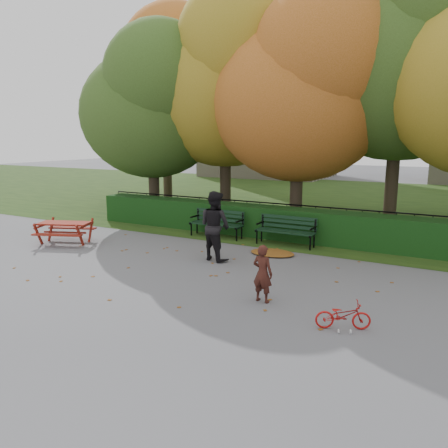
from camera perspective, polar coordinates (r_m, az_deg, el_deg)
The scene contains 18 objects.
ground at distance 10.75m, azimuth -4.58°, elevation -6.26°, with size 90.00×90.00×0.00m, color slate.
grass_strip at distance 23.47m, azimuth 14.51°, elevation 2.99°, with size 90.00×90.00×0.00m, color #1D3511.
building_left at distance 37.78m, azimuth 5.98°, elevation 17.68°, with size 10.00×7.00×15.00m, color #9E9379.
hedge at distance 14.49m, azimuth 5.19°, elevation 0.34°, with size 13.00×0.90×1.00m, color black.
iron_fence at distance 15.20m, azimuth 6.40°, elevation 0.98°, with size 14.00×0.04×1.02m.
tree_a at distance 17.86m, azimuth -9.09°, elevation 15.26°, with size 5.88×5.60×7.48m.
tree_b at distance 17.45m, azimuth 0.85°, elevation 18.40°, with size 6.72×6.40×8.79m.
tree_c at distance 15.38m, azimuth 10.75°, elevation 17.02°, with size 6.30×6.00×8.00m.
tree_d at distance 16.12m, azimuth 23.46°, elevation 20.20°, with size 7.14×6.80×9.58m.
tree_f at distance 22.05m, azimuth -7.29°, elevation 17.57°, with size 6.93×6.60×9.19m.
bench_left at distance 14.35m, azimuth -0.86°, elevation 0.37°, with size 1.80×0.57×0.88m.
bench_right at distance 13.35m, azimuth 8.14°, elevation -0.57°, with size 1.80×0.57×0.88m.
picnic_table at distance 14.34m, azimuth -20.10°, elevation -0.37°, with size 1.88×1.72×0.75m.
leaf_pile at distance 12.36m, azimuth 6.33°, elevation -3.75°, with size 1.27×0.88×0.09m, color brown.
leaf_scatter at distance 10.99m, azimuth -3.71°, elevation -5.82°, with size 9.00×5.70×0.01m, color brown, non-canonical shape.
child at distance 8.71m, azimuth 5.06°, elevation -6.45°, with size 0.43×0.28×1.17m, color #3D1A13.
adult at distance 11.56m, azimuth -1.18°, elevation -0.23°, with size 0.90×0.70×1.86m, color black.
bicycle at distance 7.87m, azimuth 15.28°, elevation -11.44°, with size 0.33×0.94×0.49m, color #B21310.
Camera 1 is at (5.66, -8.55, 3.23)m, focal length 35.00 mm.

